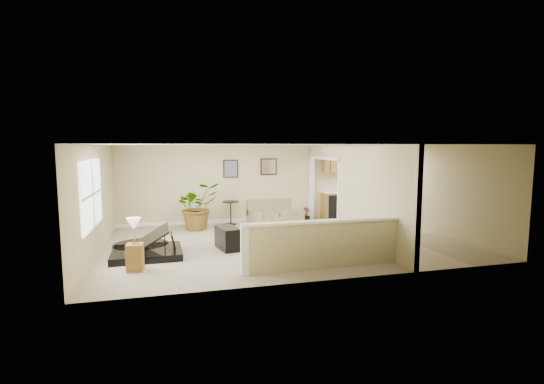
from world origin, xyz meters
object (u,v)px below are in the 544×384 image
object	(u,v)px
palm_plant	(197,207)
small_plant	(306,216)
piano_bench	(228,238)
piano	(145,229)
loveseat	(275,211)
lamp_stand	(135,248)
accent_table	(231,210)

from	to	relation	value
palm_plant	small_plant	world-z (taller)	palm_plant
piano_bench	small_plant	bearing A→B (deg)	43.06
piano	loveseat	world-z (taller)	piano
lamp_stand	loveseat	bearing A→B (deg)	46.23
palm_plant	lamp_stand	size ratio (longest dim) A/B	1.47
piano_bench	small_plant	world-z (taller)	piano_bench
piano	small_plant	xyz separation A→B (m)	(4.87, 2.81, -0.40)
piano	palm_plant	xyz separation A→B (m)	(1.35, 2.54, 0.09)
accent_table	loveseat	bearing A→B (deg)	2.14
loveseat	palm_plant	distance (m)	2.59
piano_bench	small_plant	size ratio (longest dim) A/B	1.70
piano	loveseat	xyz separation A→B (m)	(3.87, 3.05, -0.23)
piano	lamp_stand	world-z (taller)	piano
piano	loveseat	size ratio (longest dim) A/B	1.04
palm_plant	lamp_stand	distance (m)	3.96
accent_table	palm_plant	distance (m)	1.18
piano_bench	loveseat	bearing A→B (deg)	56.74
small_plant	lamp_stand	xyz separation A→B (m)	(-5.00, -3.94, 0.25)
accent_table	piano_bench	bearing A→B (deg)	-100.01
piano	small_plant	distance (m)	5.64
piano_bench	lamp_stand	distance (m)	2.34
palm_plant	lamp_stand	xyz separation A→B (m)	(-1.48, -3.67, -0.24)
loveseat	small_plant	xyz separation A→B (m)	(1.00, -0.24, -0.16)
accent_table	lamp_stand	xyz separation A→B (m)	(-2.55, -4.13, -0.03)
accent_table	lamp_stand	distance (m)	4.85
loveseat	lamp_stand	xyz separation A→B (m)	(-4.00, -4.18, 0.08)
piano	piano_bench	distance (m)	1.92
piano	accent_table	distance (m)	3.85
small_plant	piano	bearing A→B (deg)	-149.99
loveseat	accent_table	world-z (taller)	loveseat
piano_bench	loveseat	xyz separation A→B (m)	(1.98, 3.02, 0.10)
piano	piano_bench	xyz separation A→B (m)	(1.89, 0.03, -0.33)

